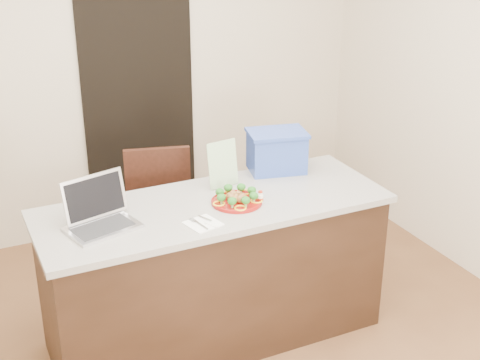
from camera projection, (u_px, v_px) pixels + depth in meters
name	position (u px, v px, depth m)	size (l,w,h in m)	color
ground	(232.00, 357.00, 4.04)	(4.00, 4.00, 0.00)	brown
room_shell	(231.00, 98.00, 3.40)	(4.00, 4.00, 4.00)	white
doorway	(140.00, 109.00, 5.33)	(0.90, 0.02, 2.00)	black
island	(215.00, 271.00, 4.06)	(2.06, 0.76, 0.92)	black
plate	(237.00, 201.00, 3.88)	(0.30, 0.30, 0.02)	maroon
meatballs	(236.00, 197.00, 3.86)	(0.11, 0.12, 0.04)	#905D29
broccoli	(237.00, 194.00, 3.86)	(0.26, 0.26, 0.04)	#185316
pepper_rings	(237.00, 200.00, 3.87)	(0.28, 0.29, 0.01)	yellow
napkin	(203.00, 224.00, 3.63)	(0.17, 0.17, 0.01)	white
fork	(199.00, 223.00, 3.63)	(0.04, 0.16, 0.00)	#B7B8BC
knife	(209.00, 223.00, 3.63)	(0.05, 0.17, 0.01)	white
yogurt_bottle	(260.00, 198.00, 3.87)	(0.04, 0.04, 0.08)	white
laptop	(99.00, 213.00, 3.60)	(0.42, 0.38, 0.26)	silver
leaflet	(223.00, 164.00, 4.06)	(0.20, 0.00, 0.29)	white
blue_box	(277.00, 151.00, 4.29)	(0.42, 0.34, 0.27)	#2C48A2
chair	(165.00, 213.00, 4.55)	(0.54, 0.55, 1.01)	#381910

